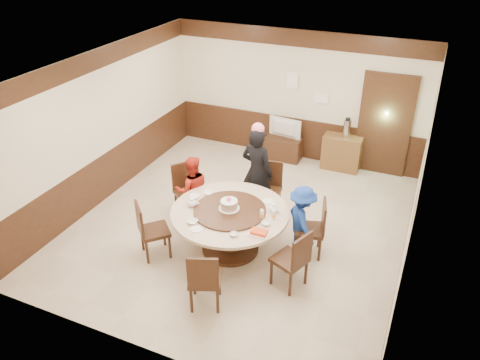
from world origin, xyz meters
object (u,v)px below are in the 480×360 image
at_px(shrimp_platter, 259,233).
at_px(tv_stand, 282,148).
at_px(person_standing, 257,172).
at_px(television, 283,129).
at_px(birthday_cake, 229,205).
at_px(banquet_table, 230,222).
at_px(thermos, 347,129).
at_px(person_red, 192,189).
at_px(person_blue, 302,221).
at_px(side_cabinet, 342,153).

xyz_separation_m(shrimp_platter, tv_stand, (-0.95, 3.87, -0.53)).
bearing_deg(person_standing, television, -72.40).
bearing_deg(birthday_cake, banquet_table, -38.16).
xyz_separation_m(banquet_table, shrimp_platter, (0.64, -0.39, 0.24)).
distance_m(person_standing, thermos, 2.56).
distance_m(shrimp_platter, thermos, 3.92).
xyz_separation_m(banquet_table, person_red, (-0.96, 0.54, 0.09)).
distance_m(person_standing, tv_stand, 2.38).
height_order(shrimp_platter, television, television).
bearing_deg(tv_stand, thermos, 1.26).
xyz_separation_m(birthday_cake, shrimp_platter, (0.66, -0.40, -0.08)).
bearing_deg(person_red, person_blue, 139.51).
relative_size(person_blue, birthday_cake, 3.60).
bearing_deg(person_standing, person_blue, 154.56).
bearing_deg(television, tv_stand, -171.68).
bearing_deg(shrimp_platter, birthday_cake, 148.69).
distance_m(person_red, television, 3.02).
xyz_separation_m(tv_stand, thermos, (1.36, 0.03, 0.69)).
xyz_separation_m(birthday_cake, television, (-0.28, 3.47, -0.14)).
height_order(side_cabinet, thermos, thermos).
height_order(shrimp_platter, side_cabinet, shrimp_platter).
xyz_separation_m(person_standing, tv_stand, (-0.28, 2.29, -0.59)).
height_order(banquet_table, side_cabinet, banquet_table).
xyz_separation_m(person_red, thermos, (2.03, 2.98, 0.32)).
bearing_deg(shrimp_platter, thermos, 83.90).
distance_m(banquet_table, person_standing, 1.23).
xyz_separation_m(side_cabinet, thermos, (0.05, 0.00, 0.56)).
distance_m(tv_stand, thermos, 1.53).
distance_m(person_standing, shrimp_platter, 1.72).
relative_size(person_red, shrimp_platter, 4.15).
height_order(birthday_cake, side_cabinet, birthday_cake).
relative_size(person_blue, shrimp_platter, 3.98).
height_order(person_standing, tv_stand, person_standing).
bearing_deg(tv_stand, side_cabinet, 1.31).
height_order(person_blue, thermos, person_blue).
relative_size(tv_stand, television, 1.13).
distance_m(birthday_cake, tv_stand, 3.53).
bearing_deg(birthday_cake, side_cabinet, 73.54).
distance_m(person_blue, shrimp_platter, 0.92).
height_order(person_red, thermos, person_red).
bearing_deg(tv_stand, person_red, -102.68).
bearing_deg(person_standing, person_red, 45.29).
distance_m(banquet_table, thermos, 3.69).
height_order(person_red, shrimp_platter, person_red).
xyz_separation_m(shrimp_platter, television, (-0.95, 3.87, -0.06)).
bearing_deg(banquet_table, tv_stand, 94.95).
relative_size(person_standing, side_cabinet, 2.10).
height_order(person_red, person_blue, person_red).
xyz_separation_m(person_standing, side_cabinet, (1.03, 2.32, -0.47)).
relative_size(person_standing, person_blue, 1.41).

